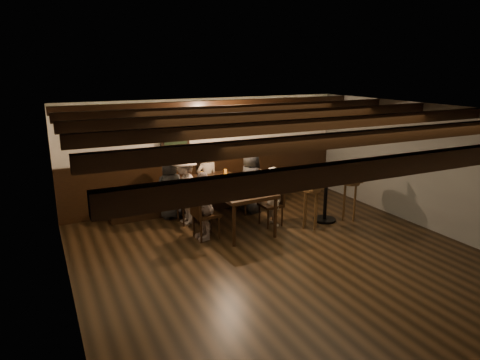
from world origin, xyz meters
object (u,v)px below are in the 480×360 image
chair_right_near (249,199)px  person_left_far (203,206)px  person_bench_centre (207,180)px  chair_left_near (187,211)px  chair_right_far (272,212)px  dining_table (229,188)px  bar_stool_left (311,207)px  person_bench_left (170,188)px  person_right_far (273,196)px  person_bench_right (246,179)px  high_top_table (326,186)px  chair_left_far (205,223)px  person_left_near (185,189)px  bar_stool_right (350,200)px  person_right_near (251,181)px

chair_right_near → person_left_far: size_ratio=0.76×
chair_right_near → person_bench_centre: (-0.75, 0.57, 0.37)m
chair_left_near → chair_right_far: (1.48, -0.84, 0.01)m
dining_table → bar_stool_left: bar_stool_left is taller
person_bench_left → person_right_far: 2.13m
chair_right_far → person_bench_right: 1.40m
person_bench_centre → person_left_far: 1.68m
person_bench_centre → person_right_far: size_ratio=1.12×
chair_right_near → high_top_table: high_top_table is taller
chair_left_near → person_bench_left: person_bench_left is taller
person_bench_centre → person_bench_right: bearing=170.5°
chair_left_far → person_left_near: (-0.07, 0.90, 0.41)m
person_bench_centre → bar_stool_right: bearing=139.0°
person_bench_centre → bar_stool_right: size_ratio=1.16×
chair_left_far → bar_stool_left: 2.08m
person_bench_centre → bar_stool_left: (1.39, -1.94, -0.24)m
chair_right_far → person_right_near: bearing=-2.0°
person_right_near → chair_right_far: bearing=178.0°
chair_right_far → person_right_near: size_ratio=0.64×
dining_table → chair_right_near: (0.70, 0.48, -0.46)m
person_right_far → high_top_table: bearing=-106.9°
person_bench_centre → bar_stool_right: 3.05m
person_bench_left → person_left_far: bearing=96.3°
chair_left_far → chair_right_near: chair_left_far is taller
dining_table → person_bench_centre: person_bench_centre is taller
person_bench_right → person_right_near: (-0.13, -0.46, 0.09)m
high_top_table → bar_stool_right: bar_stool_right is taller
chair_right_near → bar_stool_left: bar_stool_left is taller
chair_left_far → chair_right_far: (1.44, 0.06, -0.03)m
chair_right_near → chair_right_far: 0.90m
person_bench_centre → person_bench_right: 0.91m
chair_left_near → person_left_near: bearing=-90.0°
chair_right_far → person_left_near: 1.78m
person_left_far → person_bench_right: bearing=129.3°
person_bench_left → person_bench_centre: 0.91m
chair_left_near → bar_stool_left: (2.08, -1.31, 0.16)m
chair_left_near → person_left_far: bearing=-2.0°
chair_right_near → bar_stool_right: (1.64, -1.33, 0.13)m
person_left_near → high_top_table: size_ratio=1.26×
person_bench_centre → person_bench_left: bearing=9.5°
chair_left_far → high_top_table: 2.58m
bar_stool_left → person_left_near: bearing=137.7°
person_bench_centre → person_right_far: 1.68m
person_bench_centre → high_top_table: (1.88, -1.74, 0.07)m
person_left_far → bar_stool_left: bearing=76.2°
chair_left_near → person_right_far: person_right_far is taller
chair_right_far → bar_stool_left: bar_stool_left is taller
chair_right_far → person_right_far: size_ratio=0.74×
person_right_near → bar_stool_left: bearing=-158.7°
chair_right_near → person_left_far: 1.76m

